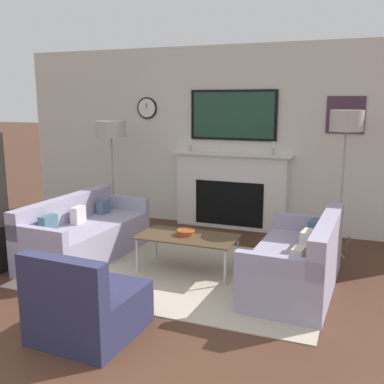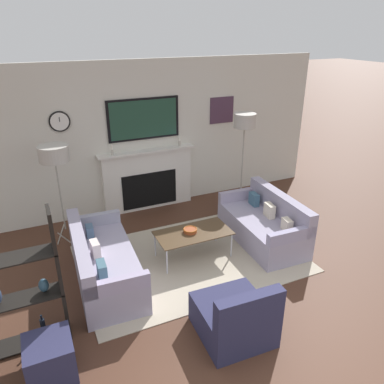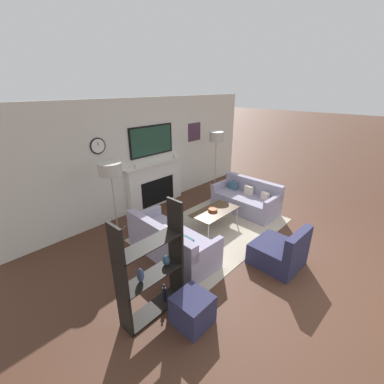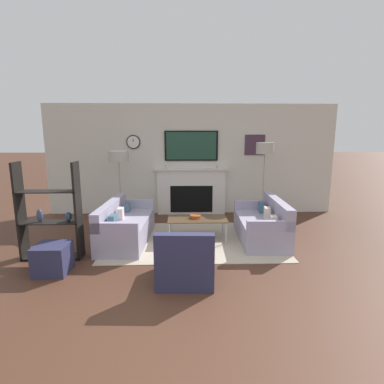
{
  "view_description": "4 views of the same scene",
  "coord_description": "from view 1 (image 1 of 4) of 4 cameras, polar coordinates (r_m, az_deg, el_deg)",
  "views": [
    {
      "loc": [
        1.85,
        -2.0,
        1.91
      ],
      "look_at": [
        -0.1,
        3.04,
        0.8
      ],
      "focal_mm": 42.0,
      "sensor_mm": 36.0,
      "label": 1
    },
    {
      "loc": [
        -1.94,
        -1.86,
        3.2
      ],
      "look_at": [
        0.31,
        3.07,
        0.78
      ],
      "focal_mm": 35.0,
      "sensor_mm": 36.0,
      "label": 2
    },
    {
      "loc": [
        -3.95,
        -0.54,
        2.93
      ],
      "look_at": [
        -0.34,
        2.79,
        0.9
      ],
      "focal_mm": 24.0,
      "sensor_mm": 36.0,
      "label": 3
    },
    {
      "loc": [
        -0.2,
        -2.95,
        1.98
      ],
      "look_at": [
        -0.03,
        2.78,
        0.87
      ],
      "focal_mm": 28.0,
      "sensor_mm": 36.0,
      "label": 4
    }
  ],
  "objects": [
    {
      "name": "armchair",
      "position": [
        3.88,
        -13.23,
        -14.1
      ],
      "size": [
        0.79,
        0.83,
        0.77
      ],
      "color": "#292A49",
      "rests_on": "ground_plane"
    },
    {
      "name": "couch_right",
      "position": [
        4.76,
        13.39,
        -8.75
      ],
      "size": [
        0.84,
        1.63,
        0.78
      ],
      "color": "#9A92AB",
      "rests_on": "ground_plane"
    },
    {
      "name": "decorative_bowl",
      "position": [
        5.08,
        -0.83,
        -5.12
      ],
      "size": [
        0.21,
        0.21,
        0.06
      ],
      "color": "#99411F",
      "rests_on": "coffee_table"
    },
    {
      "name": "floor_lamp_right",
      "position": [
        5.7,
        19.03,
        8.26
      ],
      "size": [
        0.39,
        0.39,
        1.8
      ],
      "color": "#9E998E",
      "rests_on": "ground_plane"
    },
    {
      "name": "fireplace_wall",
      "position": [
        6.77,
        5.25,
        5.63
      ],
      "size": [
        7.12,
        0.28,
        2.7
      ],
      "color": "silver",
      "rests_on": "ground_plane"
    },
    {
      "name": "coffee_table",
      "position": [
        5.06,
        -0.55,
        -5.87
      ],
      "size": [
        1.11,
        0.57,
        0.42
      ],
      "color": "#4C3823",
      "rests_on": "ground_plane"
    },
    {
      "name": "floor_lamp_left",
      "position": [
        6.68,
        -10.24,
        7.72
      ],
      "size": [
        0.44,
        0.44,
        1.63
      ],
      "color": "#9E998E",
      "rests_on": "ground_plane"
    },
    {
      "name": "couch_left",
      "position": [
        5.68,
        -13.55,
        -5.43
      ],
      "size": [
        0.84,
        1.81,
        0.75
      ],
      "color": "#9A92AB",
      "rests_on": "ground_plane"
    },
    {
      "name": "area_rug",
      "position": [
        5.17,
        -1.35,
        -10.02
      ],
      "size": [
        3.2,
        2.17,
        0.01
      ],
      "color": "#B2A58F",
      "rests_on": "ground_plane"
    }
  ]
}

